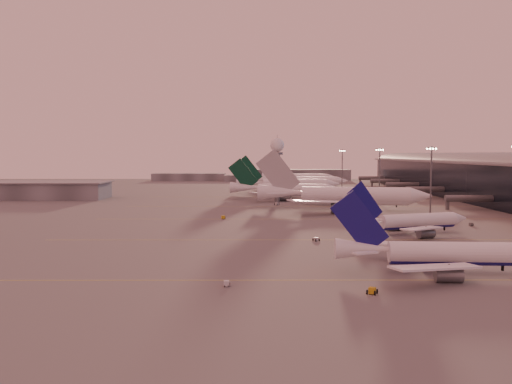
{
  "coord_description": "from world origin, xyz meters",
  "views": [
    {
      "loc": [
        -5.44,
        -129.88,
        22.5
      ],
      "look_at": [
        -4.9,
        75.79,
        7.85
      ],
      "focal_mm": 38.0,
      "sensor_mm": 36.0,
      "label": 1
    }
  ],
  "objects": [
    {
      "name": "gsv_tug_mid",
      "position": [
        10.41,
        8.05,
        0.46
      ],
      "size": [
        3.29,
        3.68,
        0.9
      ],
      "color": "silver",
      "rests_on": "ground"
    },
    {
      "name": "radar_tower",
      "position": [
        5.0,
        120.0,
        20.95
      ],
      "size": [
        6.4,
        6.4,
        31.1
      ],
      "color": "slate",
      "rests_on": "ground"
    },
    {
      "name": "gsv_truck_b",
      "position": [
        62.23,
        36.91,
        1.08
      ],
      "size": [
        5.59,
        3.58,
        2.13
      ],
      "color": "#525557",
      "rests_on": "ground"
    },
    {
      "name": "ground",
      "position": [
        0.0,
        0.0,
        0.0
      ],
      "size": [
        700.0,
        700.0,
        0.0
      ],
      "primitive_type": "plane",
      "color": "#585555",
      "rests_on": "ground"
    },
    {
      "name": "gsv_tug_far",
      "position": [
        4.26,
        104.86,
        0.55
      ],
      "size": [
        4.04,
        4.32,
        1.07
      ],
      "color": "silver",
      "rests_on": "ground"
    },
    {
      "name": "greentail_b",
      "position": [
        13.57,
        175.8,
        3.8
      ],
      "size": [
        59.27,
        47.9,
        21.54
      ],
      "color": "white",
      "rests_on": "ground"
    },
    {
      "name": "terminal",
      "position": [
        107.88,
        110.09,
        10.52
      ],
      "size": [
        57.0,
        362.0,
        23.04
      ],
      "color": "black",
      "rests_on": "ground"
    },
    {
      "name": "gsv_truck_a",
      "position": [
        -9.81,
        -39.51,
        1.03
      ],
      "size": [
        5.08,
        2.12,
        2.01
      ],
      "color": "silver",
      "rests_on": "ground"
    },
    {
      "name": "widebody_white",
      "position": [
        30.16,
        84.96,
        4.23
      ],
      "size": [
        69.05,
        54.92,
        24.41
      ],
      "color": "white",
      "rests_on": "ground"
    },
    {
      "name": "narrowbody_near",
      "position": [
        29.2,
        -29.2,
        3.15
      ],
      "size": [
        39.88,
        31.77,
        15.57
      ],
      "color": "white",
      "rests_on": "ground"
    },
    {
      "name": "gsv_tug_near",
      "position": [
        13.41,
        -44.62,
        0.51
      ],
      "size": [
        3.5,
        4.03,
        0.99
      ],
      "color": "gold",
      "rests_on": "ground"
    },
    {
      "name": "mast_b",
      "position": [
        55.0,
        55.0,
        13.74
      ],
      "size": [
        3.6,
        0.56,
        25.0
      ],
      "color": "slate",
      "rests_on": "ground"
    },
    {
      "name": "greentail_a",
      "position": [
        9.84,
        136.46,
        3.57
      ],
      "size": [
        55.67,
        44.79,
        20.22
      ],
      "color": "white",
      "rests_on": "ground"
    },
    {
      "name": "greentail_d",
      "position": [
        27.6,
        268.31,
        3.56
      ],
      "size": [
        55.53,
        44.71,
        20.17
      ],
      "color": "white",
      "rests_on": "ground"
    },
    {
      "name": "greentail_c",
      "position": [
        25.73,
        214.54,
        3.7
      ],
      "size": [
        57.61,
        46.3,
        20.95
      ],
      "color": "white",
      "rests_on": "ground"
    },
    {
      "name": "hangar",
      "position": [
        -120.0,
        140.0,
        4.32
      ],
      "size": [
        82.0,
        27.0,
        8.5
      ],
      "color": "#5A5C61",
      "rests_on": "ground"
    },
    {
      "name": "narrowbody_mid",
      "position": [
        37.91,
        19.72,
        3.07
      ],
      "size": [
        37.39,
        29.33,
        15.15
      ],
      "color": "white",
      "rests_on": "ground"
    },
    {
      "name": "mast_d",
      "position": [
        48.0,
        200.0,
        13.74
      ],
      "size": [
        3.6,
        0.56,
        25.0
      ],
      "color": "slate",
      "rests_on": "ground"
    },
    {
      "name": "gsv_tug_hangar",
      "position": [
        33.11,
        147.46,
        0.52
      ],
      "size": [
        4.06,
        3.31,
        1.0
      ],
      "color": "gold",
      "rests_on": "ground"
    },
    {
      "name": "gsv_catering_b",
      "position": [
        51.4,
        60.79,
        2.09
      ],
      "size": [
        5.58,
        4.01,
        4.19
      ],
      "color": "silver",
      "rests_on": "ground"
    },
    {
      "name": "taxiway_markings",
      "position": [
        30.0,
        56.0,
        0.01
      ],
      "size": [
        180.0,
        185.25,
        0.02
      ],
      "color": "#D2C44A",
      "rests_on": "ground"
    },
    {
      "name": "gsv_truck_c",
      "position": [
        -15.79,
        55.28,
        1.2
      ],
      "size": [
        6.2,
        4.3,
        2.36
      ],
      "color": "gold",
      "rests_on": "ground"
    },
    {
      "name": "mast_c",
      "position": [
        50.0,
        110.0,
        13.74
      ],
      "size": [
        3.6,
        0.56,
        25.0
      ],
      "color": "slate",
      "rests_on": "ground"
    },
    {
      "name": "distant_horizon",
      "position": [
        2.62,
        325.14,
        3.89
      ],
      "size": [
        165.0,
        37.5,
        9.0
      ],
      "color": "#5A5C61",
      "rests_on": "ground"
    }
  ]
}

